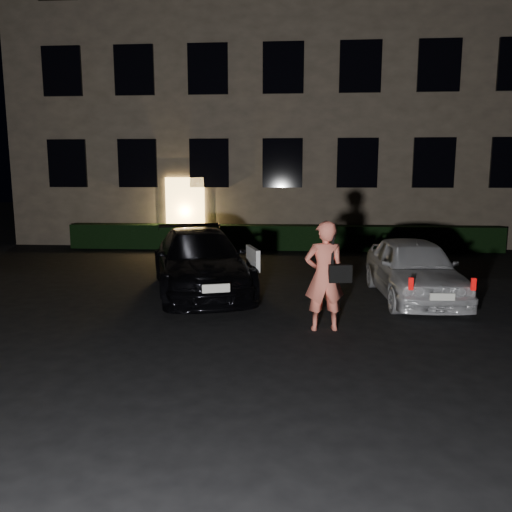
{
  "coord_description": "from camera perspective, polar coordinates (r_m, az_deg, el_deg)",
  "views": [
    {
      "loc": [
        0.39,
        -6.88,
        2.56
      ],
      "look_at": [
        -0.27,
        2.0,
        1.12
      ],
      "focal_mm": 35.0,
      "sensor_mm": 36.0,
      "label": 1
    }
  ],
  "objects": [
    {
      "name": "ground",
      "position": [
        7.35,
        0.93,
        -11.21
      ],
      "size": [
        80.0,
        80.0,
        0.0
      ],
      "primitive_type": "plane",
      "color": "black",
      "rests_on": "ground"
    },
    {
      "name": "building",
      "position": [
        22.14,
        3.35,
        18.08
      ],
      "size": [
        20.0,
        8.11,
        12.0
      ],
      "color": "brown",
      "rests_on": "ground"
    },
    {
      "name": "hedge",
      "position": [
        17.52,
        2.94,
        2.15
      ],
      "size": [
        15.0,
        0.7,
        0.85
      ],
      "primitive_type": "cube",
      "color": "black",
      "rests_on": "ground"
    },
    {
      "name": "sedan",
      "position": [
        11.2,
        -6.45,
        -0.56
      ],
      "size": [
        3.22,
        5.04,
        1.36
      ],
      "rotation": [
        0.0,
        0.0,
        0.3
      ],
      "color": "black",
      "rests_on": "ground"
    },
    {
      "name": "hatch",
      "position": [
        10.94,
        17.56,
        -1.36
      ],
      "size": [
        1.66,
        3.83,
        1.29
      ],
      "rotation": [
        0.0,
        0.0,
        0.04
      ],
      "color": "silver",
      "rests_on": "ground"
    },
    {
      "name": "man",
      "position": [
        8.33,
        7.88,
        -2.26
      ],
      "size": [
        0.81,
        0.53,
        1.84
      ],
      "rotation": [
        0.0,
        0.0,
        3.29
      ],
      "color": "#DB6854",
      "rests_on": "ground"
    }
  ]
}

